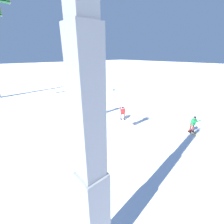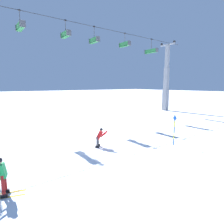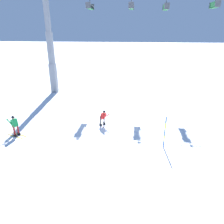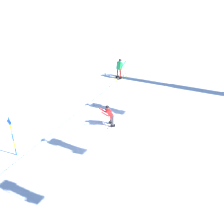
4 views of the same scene
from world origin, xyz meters
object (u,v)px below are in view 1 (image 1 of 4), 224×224
(lift_tower_near, at_px, (89,138))
(trail_marker_pole, at_px, (114,96))
(skier_distant_uphill, at_px, (193,123))
(skier_carving_main, at_px, (123,112))

(lift_tower_near, height_order, trail_marker_pole, lift_tower_near)
(lift_tower_near, height_order, skier_distant_uphill, lift_tower_near)
(skier_carving_main, xyz_separation_m, trail_marker_pole, (4.84, -3.02, 0.43))
(lift_tower_near, bearing_deg, trail_marker_pole, -44.04)
(skier_distant_uphill, bearing_deg, skier_carving_main, 22.21)
(skier_carving_main, bearing_deg, trail_marker_pole, -31.97)
(trail_marker_pole, relative_size, skier_distant_uphill, 1.38)
(skier_carving_main, xyz_separation_m, skier_distant_uphill, (-6.56, -2.68, 0.15))
(lift_tower_near, relative_size, skier_distant_uphill, 6.96)
(lift_tower_near, distance_m, skier_distant_uphill, 12.96)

